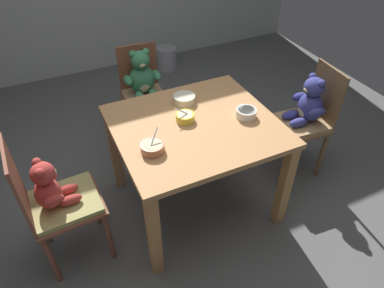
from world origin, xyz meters
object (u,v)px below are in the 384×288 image
(dining_table, at_px, (195,138))
(porridge_bowl_yellow_center, at_px, (185,117))
(porridge_bowl_terracotta_near_left, at_px, (153,147))
(teddy_chair_near_left, at_px, (54,197))
(metal_pail, at_px, (167,58))
(porridge_bowl_cream_far_center, at_px, (184,99))
(teddy_chair_near_right, at_px, (306,112))
(porridge_bowl_white_near_right, at_px, (246,113))
(teddy_chair_far_center, at_px, (143,85))

(dining_table, xyz_separation_m, porridge_bowl_yellow_center, (-0.04, 0.06, 0.15))
(porridge_bowl_terracotta_near_left, bearing_deg, teddy_chair_near_left, 172.23)
(metal_pail, bearing_deg, porridge_bowl_yellow_center, -108.05)
(teddy_chair_near_left, distance_m, porridge_bowl_cream_far_center, 1.07)
(teddy_chair_near_right, xyz_separation_m, porridge_bowl_white_near_right, (-0.61, -0.06, 0.21))
(dining_table, bearing_deg, porridge_bowl_terracotta_near_left, -157.68)
(teddy_chair_near_right, bearing_deg, teddy_chair_far_center, -36.88)
(dining_table, height_order, porridge_bowl_cream_far_center, porridge_bowl_cream_far_center)
(teddy_chair_near_left, height_order, porridge_bowl_yellow_center, teddy_chair_near_left)
(porridge_bowl_white_near_right, relative_size, porridge_bowl_terracotta_near_left, 0.96)
(teddy_chair_far_center, xyz_separation_m, teddy_chair_near_right, (1.01, -0.91, -0.01))
(teddy_chair_far_center, relative_size, porridge_bowl_yellow_center, 6.78)
(teddy_chair_near_left, distance_m, metal_pail, 2.75)
(porridge_bowl_white_near_right, bearing_deg, porridge_bowl_terracotta_near_left, -174.23)
(teddy_chair_near_left, height_order, teddy_chair_far_center, teddy_chair_near_left)
(porridge_bowl_terracotta_near_left, bearing_deg, teddy_chair_near_right, 5.80)
(teddy_chair_far_center, bearing_deg, porridge_bowl_cream_far_center, 13.33)
(porridge_bowl_terracotta_near_left, xyz_separation_m, metal_pail, (0.98, 2.29, -0.64))
(metal_pail, bearing_deg, porridge_bowl_white_near_right, -97.57)
(dining_table, distance_m, porridge_bowl_cream_far_center, 0.30)
(teddy_chair_far_center, height_order, porridge_bowl_white_near_right, teddy_chair_far_center)
(porridge_bowl_white_near_right, bearing_deg, metal_pail, 82.43)
(teddy_chair_near_left, height_order, metal_pail, teddy_chair_near_left)
(porridge_bowl_cream_far_center, height_order, porridge_bowl_yellow_center, porridge_bowl_yellow_center)
(teddy_chair_near_left, bearing_deg, porridge_bowl_terracotta_near_left, -10.65)
(dining_table, distance_m, porridge_bowl_yellow_center, 0.16)
(teddy_chair_near_left, bearing_deg, teddy_chair_near_right, -1.40)
(porridge_bowl_cream_far_center, xyz_separation_m, metal_pail, (0.60, 1.89, -0.64))
(dining_table, distance_m, teddy_chair_near_right, 0.95)
(teddy_chair_far_center, height_order, porridge_bowl_terracotta_near_left, teddy_chair_far_center)
(porridge_bowl_yellow_center, xyz_separation_m, porridge_bowl_white_near_right, (0.39, -0.13, 0.00))
(porridge_bowl_terracotta_near_left, bearing_deg, porridge_bowl_cream_far_center, 46.37)
(dining_table, distance_m, teddy_chair_far_center, 0.90)
(metal_pail, bearing_deg, porridge_bowl_terracotta_near_left, -113.21)
(teddy_chair_near_right, distance_m, porridge_bowl_white_near_right, 0.64)
(teddy_chair_near_right, xyz_separation_m, porridge_bowl_terracotta_near_left, (-1.29, -0.13, 0.21))
(porridge_bowl_cream_far_center, relative_size, porridge_bowl_terracotta_near_left, 1.08)
(porridge_bowl_white_near_right, height_order, metal_pail, porridge_bowl_white_near_right)
(metal_pail, bearing_deg, teddy_chair_far_center, -119.22)
(dining_table, distance_m, porridge_bowl_white_near_right, 0.38)
(porridge_bowl_cream_far_center, distance_m, metal_pail, 2.08)
(porridge_bowl_yellow_center, bearing_deg, teddy_chair_far_center, 91.41)
(porridge_bowl_yellow_center, bearing_deg, teddy_chair_near_left, -172.41)
(dining_table, height_order, porridge_bowl_yellow_center, porridge_bowl_yellow_center)
(dining_table, relative_size, teddy_chair_near_left, 1.09)
(porridge_bowl_cream_far_center, relative_size, metal_pail, 0.57)
(teddy_chair_near_right, bearing_deg, porridge_bowl_white_near_right, 10.80)
(porridge_bowl_cream_far_center, bearing_deg, porridge_bowl_terracotta_near_left, -133.63)
(porridge_bowl_yellow_center, height_order, metal_pail, porridge_bowl_yellow_center)
(dining_table, distance_m, metal_pail, 2.30)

